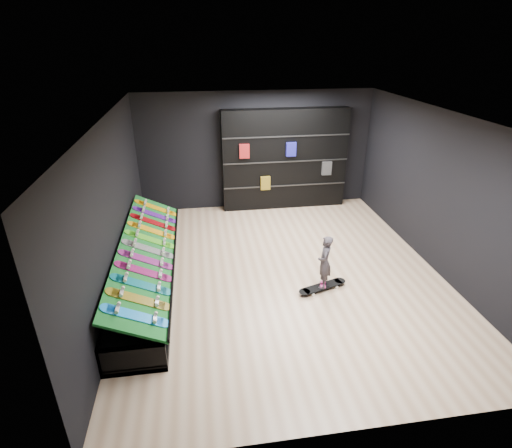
{
  "coord_description": "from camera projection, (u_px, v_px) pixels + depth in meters",
  "views": [
    {
      "loc": [
        -1.51,
        -6.49,
        4.22
      ],
      "look_at": [
        -0.5,
        0.2,
        1.0
      ],
      "focal_mm": 28.0,
      "sensor_mm": 36.0,
      "label": 1
    }
  ],
  "objects": [
    {
      "name": "display_board_6",
      "position": [
        150.0,
        239.0,
        7.5
      ],
      "size": [
        0.93,
        0.22,
        0.5
      ],
      "primitive_type": null,
      "rotation": [
        0.0,
        0.44,
        0.0
      ],
      "color": "green",
      "rests_on": "turf_ramp"
    },
    {
      "name": "display_board_9",
      "position": [
        155.0,
        215.0,
        8.51
      ],
      "size": [
        0.93,
        0.22,
        0.5
      ],
      "primitive_type": null,
      "rotation": [
        0.0,
        0.44,
        0.0
      ],
      "color": "purple",
      "rests_on": "turf_ramp"
    },
    {
      "name": "display_board_10",
      "position": [
        156.0,
        208.0,
        8.85
      ],
      "size": [
        0.93,
        0.22,
        0.5
      ],
      "primitive_type": null,
      "rotation": [
        0.0,
        0.44,
        0.0
      ],
      "color": "yellow",
      "rests_on": "turf_ramp"
    },
    {
      "name": "display_rack",
      "position": [
        148.0,
        272.0,
        7.36
      ],
      "size": [
        0.9,
        4.5,
        0.5
      ],
      "primitive_type": null,
      "color": "black",
      "rests_on": "ground"
    },
    {
      "name": "display_board_0",
      "position": [
        136.0,
        316.0,
        5.46
      ],
      "size": [
        0.93,
        0.22,
        0.5
      ],
      "primitive_type": null,
      "rotation": [
        0.0,
        0.44,
        0.0
      ],
      "color": "blue",
      "rests_on": "turf_ramp"
    },
    {
      "name": "wall_right",
      "position": [
        440.0,
        193.0,
        7.57
      ],
      "size": [
        0.02,
        7.0,
        3.0
      ],
      "primitive_type": "cube",
      "color": "black",
      "rests_on": "ground"
    },
    {
      "name": "floor_skateboard",
      "position": [
        322.0,
        288.0,
        7.27
      ],
      "size": [
        1.0,
        0.51,
        0.09
      ],
      "primitive_type": null,
      "rotation": [
        0.0,
        0.0,
        0.31
      ],
      "color": "black",
      "rests_on": "ground"
    },
    {
      "name": "display_board_1",
      "position": [
        139.0,
        299.0,
        5.8
      ],
      "size": [
        0.93,
        0.22,
        0.5
      ],
      "primitive_type": null,
      "rotation": [
        0.0,
        0.44,
        0.0
      ],
      "color": "yellow",
      "rests_on": "turf_ramp"
    },
    {
      "name": "wall_left",
      "position": [
        112.0,
        212.0,
        6.76
      ],
      "size": [
        0.02,
        7.0,
        3.0
      ],
      "primitive_type": "cube",
      "color": "black",
      "rests_on": "ground"
    },
    {
      "name": "wall_back",
      "position": [
        256.0,
        151.0,
        10.29
      ],
      "size": [
        6.0,
        0.02,
        3.0
      ],
      "primitive_type": "cube",
      "color": "black",
      "rests_on": "ground"
    },
    {
      "name": "turf_ramp",
      "position": [
        148.0,
        250.0,
        7.17
      ],
      "size": [
        0.92,
        4.5,
        0.46
      ],
      "primitive_type": "cube",
      "rotation": [
        0.0,
        0.44,
        0.0
      ],
      "color": "#0D5319",
      "rests_on": "display_rack"
    },
    {
      "name": "display_board_4",
      "position": [
        146.0,
        260.0,
        6.82
      ],
      "size": [
        0.93,
        0.22,
        0.5
      ],
      "primitive_type": null,
      "rotation": [
        0.0,
        0.44,
        0.0
      ],
      "color": "#2626BF",
      "rests_on": "turf_ramp"
    },
    {
      "name": "ceiling",
      "position": [
        288.0,
        117.0,
        6.52
      ],
      "size": [
        6.0,
        7.0,
        0.01
      ],
      "primitive_type": "cube",
      "color": "white",
      "rests_on": "ground"
    },
    {
      "name": "display_board_3",
      "position": [
        144.0,
        271.0,
        6.48
      ],
      "size": [
        0.93,
        0.22,
        0.5
      ],
      "primitive_type": null,
      "rotation": [
        0.0,
        0.44,
        0.0
      ],
      "color": "#E5198C",
      "rests_on": "turf_ramp"
    },
    {
      "name": "back_shelving",
      "position": [
        285.0,
        160.0,
        10.32
      ],
      "size": [
        3.23,
        0.38,
        2.58
      ],
      "primitive_type": "cube",
      "color": "black",
      "rests_on": "ground"
    },
    {
      "name": "display_board_2",
      "position": [
        142.0,
        285.0,
        6.14
      ],
      "size": [
        0.93,
        0.22,
        0.5
      ],
      "primitive_type": null,
      "rotation": [
        0.0,
        0.44,
        0.0
      ],
      "color": "#0C8C99",
      "rests_on": "turf_ramp"
    },
    {
      "name": "floor",
      "position": [
        283.0,
        273.0,
        7.81
      ],
      "size": [
        6.0,
        7.0,
        0.01
      ],
      "primitive_type": "cube",
      "color": "tan",
      "rests_on": "ground"
    },
    {
      "name": "wall_front",
      "position": [
        359.0,
        331.0,
        4.04
      ],
      "size": [
        6.0,
        0.02,
        3.0
      ],
      "primitive_type": "cube",
      "color": "black",
      "rests_on": "ground"
    },
    {
      "name": "child",
      "position": [
        324.0,
        272.0,
        7.12
      ],
      "size": [
        0.23,
        0.27,
        0.6
      ],
      "primitive_type": "imported",
      "rotation": [
        0.0,
        0.0,
        -1.94
      ],
      "color": "black",
      "rests_on": "floor_skateboard"
    },
    {
      "name": "display_board_8",
      "position": [
        153.0,
        222.0,
        8.18
      ],
      "size": [
        0.93,
        0.22,
        0.5
      ],
      "primitive_type": null,
      "rotation": [
        0.0,
        0.44,
        0.0
      ],
      "color": "red",
      "rests_on": "turf_ramp"
    },
    {
      "name": "display_board_7",
      "position": [
        152.0,
        230.0,
        7.84
      ],
      "size": [
        0.93,
        0.22,
        0.5
      ],
      "primitive_type": null,
      "rotation": [
        0.0,
        0.44,
        0.0
      ],
      "color": "orange",
      "rests_on": "turf_ramp"
    },
    {
      "name": "display_board_5",
      "position": [
        148.0,
        249.0,
        7.16
      ],
      "size": [
        0.93,
        0.22,
        0.5
      ],
      "primitive_type": null,
      "rotation": [
        0.0,
        0.44,
        0.0
      ],
      "color": "black",
      "rests_on": "turf_ramp"
    }
  ]
}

